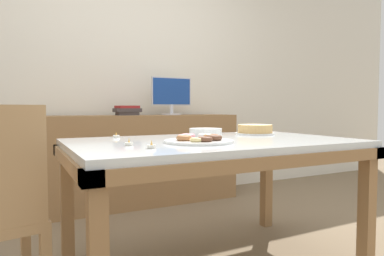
% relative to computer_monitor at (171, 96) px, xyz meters
% --- Properties ---
extents(wall_back, '(8.00, 0.10, 2.60)m').
position_rel_computer_monitor_xyz_m(wall_back, '(-0.39, 0.30, 0.25)').
color(wall_back, silver).
rests_on(wall_back, ground).
extents(dining_table, '(1.62, 1.00, 0.75)m').
position_rel_computer_monitor_xyz_m(dining_table, '(-0.39, -1.49, -0.39)').
color(dining_table, silver).
rests_on(dining_table, ground).
extents(sideboard, '(2.06, 0.44, 0.86)m').
position_rel_computer_monitor_xyz_m(sideboard, '(-0.39, 0.00, -0.62)').
color(sideboard, olive).
rests_on(sideboard, ground).
extents(computer_monitor, '(0.42, 0.20, 0.38)m').
position_rel_computer_monitor_xyz_m(computer_monitor, '(0.00, 0.00, 0.00)').
color(computer_monitor, silver).
rests_on(computer_monitor, sideboard).
extents(book_stack, '(0.24, 0.17, 0.09)m').
position_rel_computer_monitor_xyz_m(book_stack, '(-0.46, 0.00, -0.14)').
color(book_stack, '#3F3838').
rests_on(book_stack, sideboard).
extents(cake_chocolate_round, '(0.27, 0.27, 0.07)m').
position_rel_computer_monitor_xyz_m(cake_chocolate_round, '(0.07, -1.28, -0.27)').
color(cake_chocolate_round, white).
rests_on(cake_chocolate_round, dining_table).
extents(pastry_platter, '(0.36, 0.36, 0.04)m').
position_rel_computer_monitor_xyz_m(pastry_platter, '(-0.55, -1.60, -0.29)').
color(pastry_platter, white).
rests_on(pastry_platter, dining_table).
extents(plate_stack, '(0.21, 0.21, 0.05)m').
position_rel_computer_monitor_xyz_m(plate_stack, '(-0.31, -1.24, -0.28)').
color(plate_stack, white).
rests_on(plate_stack, dining_table).
extents(tealight_right_edge, '(0.04, 0.04, 0.04)m').
position_rel_computer_monitor_xyz_m(tealight_right_edge, '(-0.91, -1.58, -0.29)').
color(tealight_right_edge, silver).
rests_on(tealight_right_edge, dining_table).
extents(tealight_left_edge, '(0.04, 0.04, 0.04)m').
position_rel_computer_monitor_xyz_m(tealight_left_edge, '(-0.85, -1.11, -0.29)').
color(tealight_left_edge, silver).
rests_on(tealight_left_edge, dining_table).
extents(tealight_near_cakes, '(0.04, 0.04, 0.04)m').
position_rel_computer_monitor_xyz_m(tealight_near_cakes, '(-0.86, -1.74, -0.29)').
color(tealight_near_cakes, silver).
rests_on(tealight_near_cakes, dining_table).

